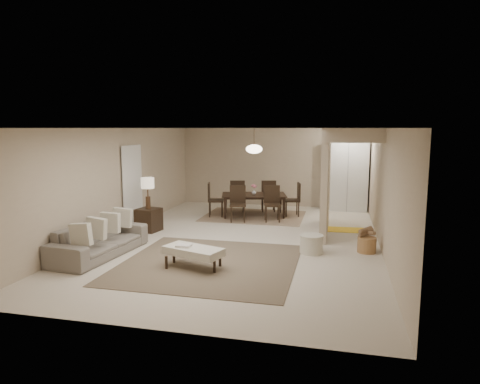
% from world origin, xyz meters
% --- Properties ---
extents(floor, '(9.00, 9.00, 0.00)m').
position_xyz_m(floor, '(0.00, 0.00, 0.00)').
color(floor, beige).
rests_on(floor, ground).
extents(ceiling, '(9.00, 9.00, 0.00)m').
position_xyz_m(ceiling, '(0.00, 0.00, 2.50)').
color(ceiling, white).
rests_on(ceiling, back_wall).
extents(back_wall, '(6.00, 0.00, 6.00)m').
position_xyz_m(back_wall, '(0.00, 4.50, 1.25)').
color(back_wall, '#BAA68D').
rests_on(back_wall, floor).
extents(left_wall, '(0.00, 9.00, 9.00)m').
position_xyz_m(left_wall, '(-3.00, 0.00, 1.25)').
color(left_wall, '#BAA68D').
rests_on(left_wall, floor).
extents(right_wall, '(0.00, 9.00, 9.00)m').
position_xyz_m(right_wall, '(3.00, 0.00, 1.25)').
color(right_wall, '#BAA68D').
rests_on(right_wall, floor).
extents(partition, '(0.15, 2.50, 2.50)m').
position_xyz_m(partition, '(1.80, 1.25, 1.25)').
color(partition, '#BAA68D').
rests_on(partition, floor).
extents(doorway, '(0.04, 0.90, 2.04)m').
position_xyz_m(doorway, '(-2.97, 0.60, 1.02)').
color(doorway, black).
rests_on(doorway, floor).
extents(pantry_cabinet, '(1.20, 0.55, 2.10)m').
position_xyz_m(pantry_cabinet, '(2.35, 4.15, 1.05)').
color(pantry_cabinet, silver).
rests_on(pantry_cabinet, floor).
extents(flush_light, '(0.44, 0.44, 0.05)m').
position_xyz_m(flush_light, '(2.30, 3.20, 2.46)').
color(flush_light, white).
rests_on(flush_light, ceiling).
extents(living_rug, '(3.20, 3.20, 0.01)m').
position_xyz_m(living_rug, '(-0.20, -1.82, 0.01)').
color(living_rug, brown).
rests_on(living_rug, floor).
extents(sofa, '(2.27, 1.06, 0.64)m').
position_xyz_m(sofa, '(-2.45, -1.82, 0.32)').
color(sofa, slate).
rests_on(sofa, floor).
extents(ottoman_bench, '(1.17, 0.80, 0.38)m').
position_xyz_m(ottoman_bench, '(-0.40, -2.12, 0.31)').
color(ottoman_bench, beige).
rests_on(ottoman_bench, living_rug).
extents(side_table, '(0.59, 0.59, 0.56)m').
position_xyz_m(side_table, '(-2.40, 0.30, 0.28)').
color(side_table, black).
rests_on(side_table, floor).
extents(table_lamp, '(0.32, 0.32, 0.76)m').
position_xyz_m(table_lamp, '(-2.40, 0.30, 1.12)').
color(table_lamp, '#4D3421').
rests_on(table_lamp, side_table).
extents(round_pouf, '(0.48, 0.48, 0.37)m').
position_xyz_m(round_pouf, '(1.61, -0.69, 0.19)').
color(round_pouf, beige).
rests_on(round_pouf, floor).
extents(wicker_basket, '(0.45, 0.45, 0.32)m').
position_xyz_m(wicker_basket, '(2.70, -0.39, 0.16)').
color(wicker_basket, '#9B6B3E').
rests_on(wicker_basket, floor).
extents(dining_rug, '(2.80, 2.10, 0.01)m').
position_xyz_m(dining_rug, '(-0.24, 2.61, 0.01)').
color(dining_rug, '#896E55').
rests_on(dining_rug, floor).
extents(dining_table, '(1.99, 1.41, 0.63)m').
position_xyz_m(dining_table, '(-0.24, 2.61, 0.32)').
color(dining_table, black).
rests_on(dining_table, dining_rug).
extents(dining_chairs, '(2.62, 2.15, 0.97)m').
position_xyz_m(dining_chairs, '(-0.24, 2.61, 0.48)').
color(dining_chairs, black).
rests_on(dining_chairs, dining_rug).
extents(vase, '(0.16, 0.16, 0.13)m').
position_xyz_m(vase, '(-0.24, 2.61, 0.70)').
color(vase, white).
rests_on(vase, dining_table).
extents(yellow_mat, '(0.97, 0.62, 0.01)m').
position_xyz_m(yellow_mat, '(2.29, 1.50, 0.01)').
color(yellow_mat, yellow).
rests_on(yellow_mat, floor).
extents(pendant_light, '(0.46, 0.46, 0.71)m').
position_xyz_m(pendant_light, '(-0.24, 2.61, 1.92)').
color(pendant_light, '#4D3421').
rests_on(pendant_light, ceiling).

